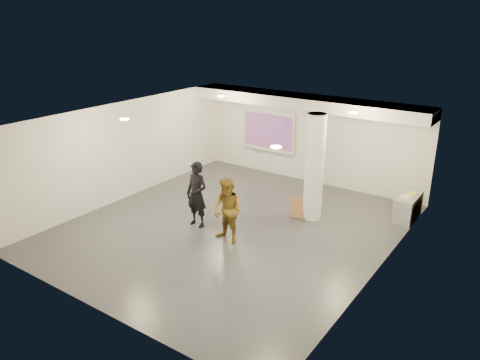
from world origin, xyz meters
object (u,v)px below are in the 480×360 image
Objects in this scene: credenza at (408,207)px; woman at (197,195)px; man at (228,211)px; projection_screen at (268,131)px; column at (314,168)px.

credenza is 0.67× the size of woman.
woman reaches higher than man.
projection_screen is at bearing 118.39° from man.
woman is at bearing -140.97° from credenza.
projection_screen is 5.56m from man.
woman is (-2.34, -2.21, -0.60)m from column.
woman is (0.76, -4.86, -0.62)m from projection_screen.
credenza is at bearing 57.33° from man.
man is (-3.34, -3.98, 0.49)m from credenza.
woman is at bearing -136.68° from column.
man is (1.23, -0.28, -0.06)m from woman.
man is at bearing -114.14° from column.
woman is 1.07× the size of man.
credenza is (5.32, -1.17, -1.17)m from projection_screen.
credenza is 5.22m from man.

